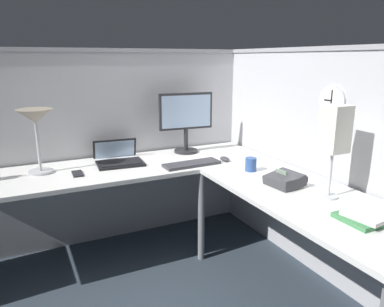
% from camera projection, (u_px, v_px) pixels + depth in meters
% --- Properties ---
extents(ground_plane, '(6.80, 6.80, 0.00)m').
position_uv_depth(ground_plane, '(191.00, 274.00, 2.64)').
color(ground_plane, '#2D3842').
extents(cubicle_wall_back, '(2.57, 0.12, 1.58)m').
position_uv_depth(cubicle_wall_back, '(106.00, 147.00, 3.04)').
color(cubicle_wall_back, '#B2B2B7').
rests_on(cubicle_wall_back, ground).
extents(cubicle_wall_right, '(0.12, 2.37, 1.58)m').
position_uv_depth(cubicle_wall_right, '(319.00, 163.00, 2.58)').
color(cubicle_wall_right, '#B2B2B7').
rests_on(cubicle_wall_right, ground).
extents(desk, '(2.35, 2.15, 0.73)m').
position_uv_depth(desk, '(174.00, 197.00, 2.38)').
color(desk, white).
rests_on(desk, ground).
extents(monitor, '(0.46, 0.20, 0.50)m').
position_uv_depth(monitor, '(186.00, 118.00, 3.05)').
color(monitor, '#232326').
rests_on(monitor, desk).
extents(laptop, '(0.37, 0.41, 0.22)m').
position_uv_depth(laptop, '(118.00, 158.00, 2.84)').
color(laptop, black).
rests_on(laptop, desk).
extents(keyboard, '(0.44, 0.16, 0.02)m').
position_uv_depth(keyboard, '(192.00, 164.00, 2.73)').
color(keyboard, '#38383D').
rests_on(keyboard, desk).
extents(computer_mouse, '(0.06, 0.10, 0.03)m').
position_uv_depth(computer_mouse, '(225.00, 159.00, 2.85)').
color(computer_mouse, '#38383D').
rests_on(computer_mouse, desk).
extents(desk_lamp_dome, '(0.24, 0.24, 0.44)m').
position_uv_depth(desk_lamp_dome, '(35.00, 121.00, 2.47)').
color(desk_lamp_dome, '#B7BABF').
rests_on(desk_lamp_dome, desk).
extents(cell_phone, '(0.07, 0.15, 0.01)m').
position_uv_depth(cell_phone, '(77.00, 174.00, 2.52)').
color(cell_phone, black).
rests_on(cell_phone, desk).
extents(office_phone, '(0.21, 0.22, 0.11)m').
position_uv_depth(office_phone, '(285.00, 180.00, 2.28)').
color(office_phone, '#38383D').
rests_on(office_phone, desk).
extents(book_stack, '(0.30, 0.23, 0.04)m').
position_uv_depth(book_stack, '(369.00, 215.00, 1.81)').
color(book_stack, '#3F7F4C').
rests_on(book_stack, desk).
extents(desk_lamp_paper, '(0.13, 0.13, 0.53)m').
position_uv_depth(desk_lamp_paper, '(335.00, 132.00, 2.02)').
color(desk_lamp_paper, '#B7BABF').
rests_on(desk_lamp_paper, desk).
extents(coffee_mug, '(0.08, 0.08, 0.10)m').
position_uv_depth(coffee_mug, '(251.00, 164.00, 2.59)').
color(coffee_mug, '#2D4C8C').
rests_on(coffee_mug, desk).
extents(wall_clock, '(0.04, 0.22, 0.22)m').
position_uv_depth(wall_clock, '(332.00, 102.00, 2.34)').
color(wall_clock, '#B7BABF').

